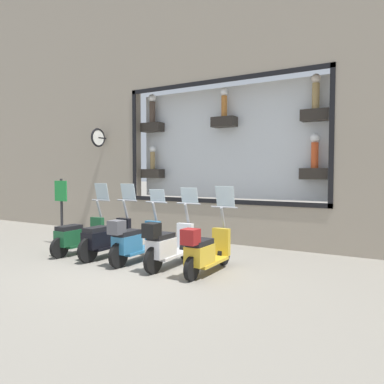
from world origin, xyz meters
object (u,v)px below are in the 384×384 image
scooter_yellow_0 (205,251)px  scooter_white_1 (167,245)px  scooter_black_3 (105,238)px  shop_sign_post (61,209)px  scooter_teal_2 (134,241)px  scooter_green_4 (78,236)px

scooter_yellow_0 → scooter_white_1: (0.01, 0.88, 0.02)m
scooter_black_3 → shop_sign_post: size_ratio=1.01×
scooter_yellow_0 → scooter_teal_2: size_ratio=0.99×
scooter_green_4 → scooter_teal_2: bearing=-92.0°
scooter_teal_2 → scooter_black_3: size_ratio=1.00×
scooter_yellow_0 → scooter_green_4: 3.52m
scooter_yellow_0 → scooter_black_3: bearing=88.4°
scooter_black_3 → shop_sign_post: bearing=75.7°
scooter_white_1 → scooter_black_3: scooter_black_3 is taller
scooter_yellow_0 → scooter_white_1: scooter_yellow_0 is taller
scooter_yellow_0 → shop_sign_post: shop_sign_post is taller
scooter_yellow_0 → scooter_green_4: size_ratio=1.00×
scooter_yellow_0 → scooter_black_3: size_ratio=0.99×
shop_sign_post → scooter_yellow_0: bearing=-97.3°
scooter_teal_2 → scooter_green_4: scooter_green_4 is taller
shop_sign_post → scooter_green_4: bearing=-113.9°
scooter_white_1 → shop_sign_post: 3.92m
scooter_white_1 → scooter_black_3: size_ratio=1.00×
scooter_yellow_0 → scooter_teal_2: (0.01, 1.76, 0.02)m
scooter_white_1 → scooter_green_4: 2.64m
scooter_yellow_0 → shop_sign_post: (0.60, 4.72, 0.51)m
scooter_white_1 → shop_sign_post: bearing=81.3°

